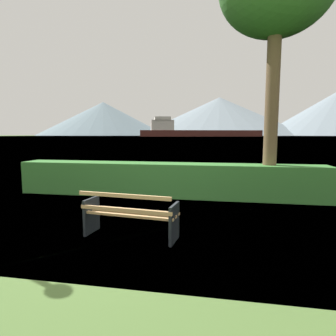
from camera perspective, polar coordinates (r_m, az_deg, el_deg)
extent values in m
plane|color=#4C6B33|center=(5.44, -7.35, -13.51)|extent=(1400.00, 1400.00, 0.00)
plane|color=slate|center=(313.12, 10.05, 6.30)|extent=(620.00, 620.00, 0.00)
cube|color=tan|center=(5.14, -8.33, -9.48)|extent=(1.73, 0.27, 0.04)
cube|color=tan|center=(5.31, -7.42, -8.94)|extent=(1.73, 0.27, 0.04)
cube|color=tan|center=(5.47, -6.57, -8.44)|extent=(1.73, 0.27, 0.04)
cube|color=tan|center=(5.04, -8.71, -8.39)|extent=(1.73, 0.25, 0.06)
cube|color=tan|center=(4.94, -9.00, -5.55)|extent=(1.73, 0.25, 0.06)
cube|color=#1E2328|center=(5.70, -15.16, -9.18)|extent=(0.11, 0.51, 0.68)
cube|color=#1E2328|center=(5.04, 1.24, -11.06)|extent=(0.11, 0.51, 0.68)
cube|color=#387A33|center=(8.69, -0.26, -2.36)|extent=(9.32, 0.88, 1.01)
cylinder|color=brown|center=(8.66, 20.14, 10.48)|extent=(0.38, 0.38, 5.01)
cube|color=#471E19|center=(282.55, 6.65, 6.94)|extent=(119.29, 49.23, 6.09)
cube|color=silver|center=(276.87, -1.16, 8.63)|extent=(24.77, 20.16, 9.75)
cube|color=silver|center=(277.16, -1.17, 9.95)|extent=(19.04, 19.91, 3.05)
cone|color=slate|center=(625.02, -12.87, 9.63)|extent=(270.75, 270.75, 70.24)
cone|color=gray|center=(605.25, 10.28, 10.17)|extent=(341.57, 341.57, 78.27)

